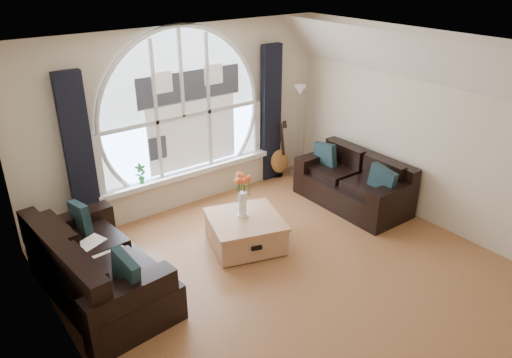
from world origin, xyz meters
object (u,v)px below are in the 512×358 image
object	(u,v)px
sofa_left	(100,266)
potted_plant	(141,174)
vase_flowers	(242,190)
guitar	(280,149)
coffee_chest	(245,230)
sofa_right	(353,181)
floor_lamp	(299,131)

from	to	relation	value
sofa_left	potted_plant	size ratio (longest dim) A/B	6.53
vase_flowers	guitar	size ratio (longest dim) A/B	0.66
coffee_chest	sofa_right	bearing A→B (deg)	16.40
sofa_left	potted_plant	xyz separation A→B (m)	(1.18, 1.45, 0.30)
sofa_left	coffee_chest	bearing A→B (deg)	-8.65
sofa_left	potted_plant	world-z (taller)	potted_plant
floor_lamp	vase_flowers	bearing A→B (deg)	-148.42
vase_flowers	floor_lamp	distance (m)	2.47
guitar	sofa_right	bearing A→B (deg)	-73.58
sofa_right	potted_plant	xyz separation A→B (m)	(-2.77, 1.59, 0.30)
coffee_chest	guitar	bearing A→B (deg)	56.39
coffee_chest	vase_flowers	world-z (taller)	vase_flowers
vase_flowers	guitar	distance (m)	2.24
vase_flowers	potted_plant	xyz separation A→B (m)	(-0.75, 1.48, -0.11)
sofa_right	coffee_chest	xyz separation A→B (m)	(-2.02, 0.03, -0.17)
floor_lamp	potted_plant	world-z (taller)	floor_lamp
sofa_right	coffee_chest	bearing A→B (deg)	179.25
sofa_right	coffee_chest	distance (m)	2.03
vase_flowers	floor_lamp	xyz separation A→B (m)	(2.10, 1.29, -0.01)
sofa_right	vase_flowers	xyz separation A→B (m)	(-2.01, 0.10, 0.41)
sofa_left	guitar	bearing A→B (deg)	14.30
sofa_right	sofa_left	bearing A→B (deg)	178.16
coffee_chest	guitar	xyz separation A→B (m)	(1.77, 1.44, 0.30)
sofa_right	potted_plant	distance (m)	3.20
floor_lamp	guitar	xyz separation A→B (m)	(-0.35, 0.07, -0.27)
vase_flowers	potted_plant	bearing A→B (deg)	116.88
sofa_right	floor_lamp	distance (m)	1.45
coffee_chest	potted_plant	xyz separation A→B (m)	(-0.74, 1.55, 0.47)
potted_plant	floor_lamp	bearing A→B (deg)	-3.83
potted_plant	sofa_left	bearing A→B (deg)	-129.32
sofa_right	guitar	bearing A→B (deg)	100.03
floor_lamp	potted_plant	bearing A→B (deg)	176.17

